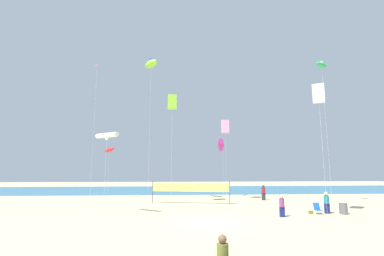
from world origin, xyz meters
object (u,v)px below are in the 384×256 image
folding_beach_chair (317,208)px  kite_red_inflatable (109,150)px  beachgoer_maroon_shirt (263,192)px  volleyball_net (190,188)px  kite_white_box (318,94)px  kite_lime_inflatable (151,64)px  kite_magenta_delta (223,145)px  kite_white_tube (107,135)px  kite_lime_box (172,102)px  kite_green_inflatable (321,65)px  trash_barrel (343,209)px  kite_pink_box (225,127)px  beach_handbag (311,212)px  beachgoer_plum_shirt (282,205)px  kite_magenta_diamond (97,71)px  beachgoer_teal_shirt (327,202)px

folding_beach_chair → kite_red_inflatable: 24.35m
beachgoer_maroon_shirt → volleyball_net: volleyball_net is taller
kite_white_box → kite_lime_inflatable: kite_lime_inflatable is taller
kite_magenta_delta → kite_white_box: bearing=-67.0°
kite_white_tube → kite_lime_box: kite_lime_box is taller
folding_beach_chair → kite_white_box: 9.62m
kite_white_tube → kite_lime_box: (5.25, 6.49, 4.56)m
volleyball_net → kite_lime_box: size_ratio=0.70×
kite_lime_box → kite_green_inflatable: kite_green_inflatable is taller
beachgoer_maroon_shirt → trash_barrel: beachgoer_maroon_shirt is taller
volleyball_net → kite_white_box: (10.53, -7.84, 8.41)m
kite_pink_box → beach_handbag: bearing=-62.5°
folding_beach_chair → kite_green_inflatable: 15.57m
beachgoer_plum_shirt → beach_handbag: size_ratio=4.85×
beachgoer_plum_shirt → kite_lime_inflatable: bearing=-103.7°
volleyball_net → kite_magenta_delta: 9.23m
beachgoer_maroon_shirt → beachgoer_plum_shirt: bearing=-68.8°
folding_beach_chair → kite_lime_inflatable: bearing=145.6°
kite_green_inflatable → kite_magenta_diamond: 25.90m
kite_red_inflatable → kite_magenta_diamond: bearing=-113.5°
kite_lime_inflatable → beach_handbag: bearing=-30.3°
trash_barrel → kite_lime_inflatable: 24.40m
beachgoer_teal_shirt → kite_white_tube: 19.13m
trash_barrel → kite_pink_box: 15.19m
volleyball_net → kite_red_inflatable: bearing=152.0°
kite_magenta_diamond → kite_lime_box: bearing=-17.6°
beachgoer_teal_shirt → folding_beach_chair: beachgoer_teal_shirt is taller
beachgoer_teal_shirt → kite_pink_box: 14.07m
trash_barrel → kite_magenta_diamond: (-23.45, 9.84, 15.05)m
kite_magenta_delta → kite_white_tube: bearing=-132.6°
beachgoer_maroon_shirt → kite_magenta_diamond: bearing=-146.3°
kite_lime_box → kite_red_inflatable: 11.01m
beachgoer_teal_shirt → kite_white_box: kite_white_box is taller
beachgoer_maroon_shirt → kite_red_inflatable: kite_red_inflatable is taller
folding_beach_chair → beach_handbag: (-0.61, -0.04, -0.33)m
trash_barrel → beach_handbag: (-2.65, 0.24, -0.31)m
kite_lime_box → beachgoer_maroon_shirt: bearing=16.6°
kite_white_box → kite_lime_inflatable: (-15.14, 8.95, 5.93)m
beachgoer_plum_shirt → kite_lime_box: kite_lime_box is taller
beach_handbag → kite_magenta_diamond: 27.59m
folding_beach_chair → kite_white_tube: (-17.43, 0.15, 5.94)m
kite_magenta_delta → kite_pink_box: bearing=-93.9°
kite_lime_box → kite_red_inflatable: kite_lime_box is taller
volleyball_net → beachgoer_teal_shirt: bearing=-32.3°
kite_pink_box → kite_white_tube: bearing=-140.6°
trash_barrel → kite_magenta_diamond: size_ratio=0.05×
kite_white_tube → kite_green_inflatable: kite_green_inflatable is taller
beachgoer_maroon_shirt → folding_beach_chair: 10.00m
beachgoer_maroon_shirt → kite_red_inflatable: (-18.93, 2.54, 5.11)m
kite_red_inflatable → kite_lime_box: bearing=-36.1°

